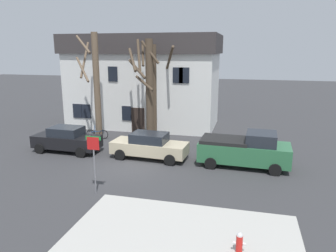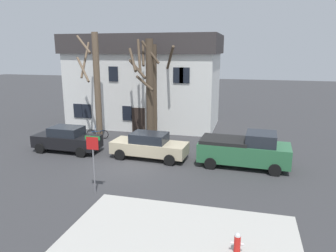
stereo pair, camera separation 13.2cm
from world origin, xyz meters
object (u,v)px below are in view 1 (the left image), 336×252
fire_hydrant (239,242)px  tree_bare_mid (148,88)px  tree_bare_near (95,84)px  car_black_sedan (67,139)px  car_beige_sedan (149,146)px  bicycle_leaning (97,134)px  street_sign_pole (94,154)px  building_main (144,80)px  tree_bare_far (153,89)px  pickup_truck_green (245,150)px

fire_hydrant → tree_bare_mid: bearing=119.4°
tree_bare_mid → fire_hydrant: bearing=-60.6°
tree_bare_near → fire_hydrant: 17.26m
car_black_sedan → car_beige_sedan: size_ratio=0.93×
bicycle_leaning → tree_bare_near: bearing=107.4°
car_black_sedan → street_sign_pole: size_ratio=1.60×
tree_bare_mid → street_sign_pole: bearing=-88.5°
street_sign_pole → bicycle_leaning: size_ratio=1.62×
building_main → car_black_sedan: (-2.54, -9.01, -3.21)m
tree_bare_near → tree_bare_mid: tree_bare_near is taller
tree_bare_far → pickup_truck_green: 8.61m
tree_bare_far → pickup_truck_green: (6.87, -4.34, -2.85)m
car_black_sedan → car_beige_sedan: 5.80m
car_beige_sedan → pickup_truck_green: (5.85, 0.01, 0.19)m
tree_bare_near → pickup_truck_green: size_ratio=1.51×
tree_bare_mid → pickup_truck_green: 8.60m
tree_bare_mid → bicycle_leaning: 5.45m
tree_bare_far → street_sign_pole: 10.04m
tree_bare_far → car_beige_sedan: tree_bare_far is taller
tree_bare_near → fire_hydrant: size_ratio=11.03×
pickup_truck_green → bicycle_leaning: bearing=162.9°
tree_bare_mid → fire_hydrant: 14.86m
building_main → bicycle_leaning: 6.98m
tree_bare_mid → car_black_sedan: (-4.56, -3.86, -3.14)m
building_main → pickup_truck_green: (9.12, -8.98, -3.04)m
car_black_sedan → street_sign_pole: 7.38m
tree_bare_far → car_black_sedan: size_ratio=1.63×
tree_bare_near → bicycle_leaning: (0.12, -0.37, -3.85)m
tree_bare_mid → pickup_truck_green: (7.10, -3.83, -2.97)m
building_main → car_beige_sedan: building_main is taller
tree_bare_near → car_black_sedan: bearing=-95.9°
tree_bare_mid → bicycle_leaning: tree_bare_mid is taller
tree_bare_mid → bicycle_leaning: (-4.05, -0.41, -3.63)m
tree_bare_near → tree_bare_far: size_ratio=1.08×
car_beige_sedan → street_sign_pole: bearing=-100.3°
tree_bare_near → bicycle_leaning: size_ratio=4.58×
building_main → fire_hydrant: bearing=-62.8°
street_sign_pole → car_black_sedan: bearing=131.2°
car_black_sedan → car_beige_sedan: car_black_sedan is taller
building_main → bicycle_leaning: size_ratio=7.62×
car_black_sedan → fire_hydrant: car_black_sedan is taller
pickup_truck_green → building_main: bearing=135.4°
tree_bare_near → street_sign_pole: 10.55m
tree_bare_mid → tree_bare_far: size_ratio=1.02×
bicycle_leaning → street_sign_pole: bearing=-64.3°
tree_bare_far → car_black_sedan: 7.16m
car_beige_sedan → bicycle_leaning: 6.33m
tree_bare_near → pickup_truck_green: tree_bare_near is taller
tree_bare_far → car_beige_sedan: size_ratio=1.51×
building_main → pickup_truck_green: bearing=-44.6°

